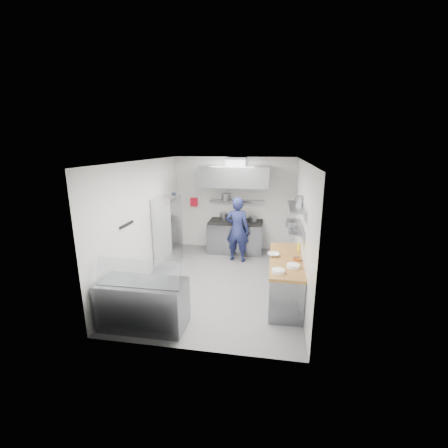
% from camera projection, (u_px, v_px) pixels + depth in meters
% --- Properties ---
extents(floor, '(5.00, 5.00, 0.00)m').
position_uv_depth(floor, '(220.00, 281.00, 7.11)').
color(floor, '#5C5C5E').
rests_on(floor, ground).
extents(ceiling, '(5.00, 5.00, 0.00)m').
position_uv_depth(ceiling, '(219.00, 161.00, 6.39)').
color(ceiling, silver).
rests_on(ceiling, wall_back).
extents(wall_back, '(3.60, 2.80, 0.02)m').
position_uv_depth(wall_back, '(234.00, 204.00, 9.13)').
color(wall_back, white).
rests_on(wall_back, floor).
extents(wall_front, '(3.60, 2.80, 0.02)m').
position_uv_depth(wall_front, '(189.00, 267.00, 4.36)').
color(wall_front, white).
rests_on(wall_front, floor).
extents(wall_left, '(2.80, 5.00, 0.02)m').
position_uv_depth(wall_left, '(144.00, 221.00, 7.04)').
color(wall_left, white).
rests_on(wall_left, floor).
extents(wall_right, '(2.80, 5.00, 0.02)m').
position_uv_depth(wall_right, '(301.00, 228.00, 6.46)').
color(wall_right, white).
rests_on(wall_right, floor).
extents(gas_range, '(1.60, 0.80, 0.90)m').
position_uv_depth(gas_range, '(236.00, 237.00, 8.98)').
color(gas_range, gray).
rests_on(gas_range, floor).
extents(cooktop, '(1.57, 0.78, 0.06)m').
position_uv_depth(cooktop, '(236.00, 222.00, 8.86)').
color(cooktop, black).
rests_on(cooktop, gas_range).
extents(stock_pot_left, '(0.27, 0.27, 0.20)m').
position_uv_depth(stock_pot_left, '(224.00, 216.00, 9.00)').
color(stock_pot_left, slate).
rests_on(stock_pot_left, cooktop).
extents(stock_pot_mid, '(0.36, 0.36, 0.24)m').
position_uv_depth(stock_pot_mid, '(237.00, 217.00, 8.77)').
color(stock_pot_mid, slate).
rests_on(stock_pot_mid, cooktop).
extents(stock_pot_right, '(0.24, 0.24, 0.16)m').
position_uv_depth(stock_pot_right, '(253.00, 219.00, 8.78)').
color(stock_pot_right, slate).
rests_on(stock_pot_right, cooktop).
extents(over_range_shelf, '(1.60, 0.30, 0.04)m').
position_uv_depth(over_range_shelf, '(237.00, 201.00, 8.93)').
color(over_range_shelf, gray).
rests_on(over_range_shelf, wall_back).
extents(shelf_pot_a, '(0.27, 0.27, 0.18)m').
position_uv_depth(shelf_pot_a, '(226.00, 197.00, 8.99)').
color(shelf_pot_a, slate).
rests_on(shelf_pot_a, over_range_shelf).
extents(extractor_hood, '(1.90, 1.15, 0.55)m').
position_uv_depth(extractor_hood, '(235.00, 176.00, 8.34)').
color(extractor_hood, gray).
rests_on(extractor_hood, wall_back).
extents(hood_duct, '(0.55, 0.55, 0.24)m').
position_uv_depth(hood_duct, '(237.00, 162.00, 8.46)').
color(hood_duct, slate).
rests_on(hood_duct, extractor_hood).
extents(red_firebox, '(0.22, 0.10, 0.26)m').
position_uv_depth(red_firebox, '(194.00, 202.00, 9.27)').
color(red_firebox, red).
rests_on(red_firebox, wall_back).
extents(chef, '(0.72, 0.54, 1.80)m').
position_uv_depth(chef, '(237.00, 230.00, 8.16)').
color(chef, '#181E49').
rests_on(chef, floor).
extents(wire_rack, '(0.50, 0.90, 1.85)m').
position_uv_depth(wire_rack, '(168.00, 232.00, 7.88)').
color(wire_rack, silver).
rests_on(wire_rack, floor).
extents(rack_bin_a, '(0.17, 0.22, 0.20)m').
position_uv_depth(rack_bin_a, '(171.00, 234.00, 8.12)').
color(rack_bin_a, white).
rests_on(rack_bin_a, wire_rack).
extents(rack_bin_b, '(0.15, 0.19, 0.17)m').
position_uv_depth(rack_bin_b, '(175.00, 213.00, 8.35)').
color(rack_bin_b, yellow).
rests_on(rack_bin_b, wire_rack).
extents(rack_jar, '(0.12, 0.12, 0.18)m').
position_uv_depth(rack_jar, '(174.00, 196.00, 8.08)').
color(rack_jar, black).
rests_on(rack_jar, wire_rack).
extents(knife_strip, '(0.04, 0.55, 0.05)m').
position_uv_depth(knife_strip, '(127.00, 225.00, 6.14)').
color(knife_strip, black).
rests_on(knife_strip, wall_left).
extents(prep_counter_base, '(0.62, 2.00, 0.84)m').
position_uv_depth(prep_counter_base, '(285.00, 280.00, 6.19)').
color(prep_counter_base, gray).
rests_on(prep_counter_base, floor).
extents(prep_counter_top, '(0.65, 2.04, 0.06)m').
position_uv_depth(prep_counter_top, '(286.00, 260.00, 6.07)').
color(prep_counter_top, olive).
rests_on(prep_counter_top, prep_counter_base).
extents(plate_stack_a, '(0.24, 0.24, 0.06)m').
position_uv_depth(plate_stack_a, '(278.00, 271.00, 5.39)').
color(plate_stack_a, white).
rests_on(plate_stack_a, prep_counter_top).
extents(plate_stack_b, '(0.25, 0.25, 0.06)m').
position_uv_depth(plate_stack_b, '(293.00, 266.00, 5.63)').
color(plate_stack_b, white).
rests_on(plate_stack_b, prep_counter_top).
extents(copper_pan, '(0.16, 0.16, 0.06)m').
position_uv_depth(copper_pan, '(297.00, 259.00, 5.97)').
color(copper_pan, '#C86C38').
rests_on(copper_pan, prep_counter_top).
extents(squeeze_bottle, '(0.06, 0.06, 0.18)m').
position_uv_depth(squeeze_bottle, '(299.00, 248.00, 6.45)').
color(squeeze_bottle, yellow).
rests_on(squeeze_bottle, prep_counter_top).
extents(mixing_bowl, '(0.26, 0.26, 0.06)m').
position_uv_depth(mixing_bowl, '(273.00, 255.00, 6.21)').
color(mixing_bowl, white).
rests_on(mixing_bowl, prep_counter_top).
extents(wall_shelf_lower, '(0.30, 1.30, 0.04)m').
position_uv_depth(wall_shelf_lower, '(295.00, 227.00, 6.17)').
color(wall_shelf_lower, gray).
rests_on(wall_shelf_lower, wall_right).
extents(wall_shelf_upper, '(0.30, 1.30, 0.04)m').
position_uv_depth(wall_shelf_upper, '(296.00, 207.00, 6.07)').
color(wall_shelf_upper, gray).
rests_on(wall_shelf_upper, wall_right).
extents(shelf_pot_c, '(0.23, 0.23, 0.10)m').
position_uv_depth(shelf_pot_c, '(291.00, 224.00, 6.09)').
color(shelf_pot_c, slate).
rests_on(shelf_pot_c, wall_shelf_lower).
extents(shelf_pot_d, '(0.27, 0.27, 0.14)m').
position_uv_depth(shelf_pot_d, '(303.00, 199.00, 6.36)').
color(shelf_pot_d, slate).
rests_on(shelf_pot_d, wall_shelf_upper).
extents(display_case, '(1.50, 0.70, 0.85)m').
position_uv_depth(display_case, '(143.00, 304.00, 5.25)').
color(display_case, gray).
rests_on(display_case, floor).
extents(display_glass, '(1.47, 0.19, 0.42)m').
position_uv_depth(display_glass, '(138.00, 273.00, 4.97)').
color(display_glass, silver).
rests_on(display_glass, display_case).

